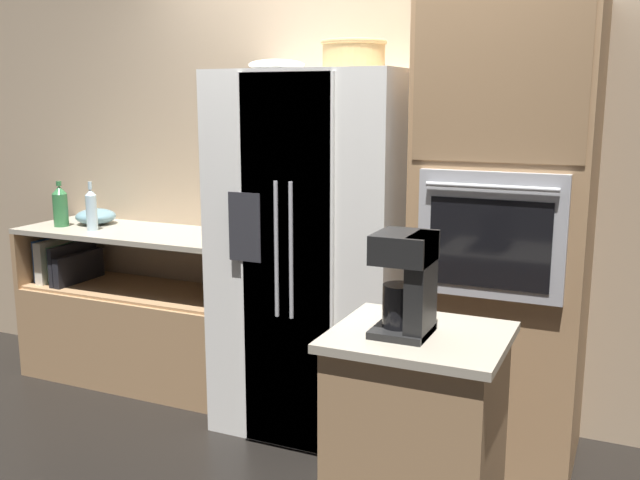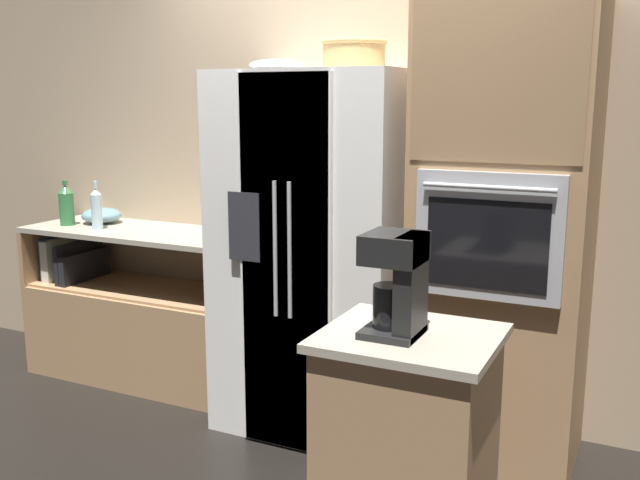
% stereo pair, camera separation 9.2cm
% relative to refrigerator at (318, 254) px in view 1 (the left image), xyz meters
% --- Properties ---
extents(ground_plane, '(20.00, 20.00, 0.00)m').
position_rel_refrigerator_xyz_m(ground_plane, '(0.10, -0.03, -0.91)').
color(ground_plane, black).
extents(wall_back, '(12.00, 0.06, 2.80)m').
position_rel_refrigerator_xyz_m(wall_back, '(0.10, 0.40, 0.49)').
color(wall_back, tan).
rests_on(wall_back, ground_plane).
extents(counter_left, '(1.42, 0.56, 0.93)m').
position_rel_refrigerator_xyz_m(counter_left, '(-1.26, 0.09, -0.57)').
color(counter_left, '#A87F56').
rests_on(counter_left, ground_plane).
extents(refrigerator, '(0.94, 0.76, 1.83)m').
position_rel_refrigerator_xyz_m(refrigerator, '(0.00, 0.00, 0.00)').
color(refrigerator, white).
rests_on(refrigerator, ground_plane).
extents(wall_oven, '(0.75, 0.71, 2.13)m').
position_rel_refrigerator_xyz_m(wall_oven, '(0.92, 0.04, 0.15)').
color(wall_oven, '#A87F56').
rests_on(wall_oven, ground_plane).
extents(island_counter, '(0.57, 0.51, 0.93)m').
position_rel_refrigerator_xyz_m(island_counter, '(0.85, -1.05, -0.45)').
color(island_counter, '#A87F56').
rests_on(island_counter, ground_plane).
extents(wicker_basket, '(0.31, 0.31, 0.14)m').
position_rel_refrigerator_xyz_m(wicker_basket, '(0.19, -0.00, 0.99)').
color(wicker_basket, tan).
rests_on(wicker_basket, refrigerator).
extents(fruit_bowl, '(0.28, 0.28, 0.06)m').
position_rel_refrigerator_xyz_m(fruit_bowl, '(-0.21, -0.03, 0.94)').
color(fruit_bowl, white).
rests_on(fruit_bowl, refrigerator).
extents(bottle_tall, '(0.06, 0.06, 0.29)m').
position_rel_refrigerator_xyz_m(bottle_tall, '(-1.46, -0.01, 0.14)').
color(bottle_tall, silver).
rests_on(bottle_tall, counter_left).
extents(bottle_short, '(0.09, 0.09, 0.28)m').
position_rel_refrigerator_xyz_m(bottle_short, '(-1.73, 0.02, 0.14)').
color(bottle_short, '#33723F').
rests_on(bottle_short, counter_left).
extents(mixing_bowl, '(0.24, 0.24, 0.10)m').
position_rel_refrigerator_xyz_m(mixing_bowl, '(-1.59, 0.16, 0.06)').
color(mixing_bowl, '#668C99').
rests_on(mixing_bowl, counter_left).
extents(coffee_maker, '(0.18, 0.20, 0.34)m').
position_rel_refrigerator_xyz_m(coffee_maker, '(0.82, -1.08, 0.20)').
color(coffee_maker, black).
rests_on(coffee_maker, island_counter).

